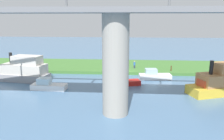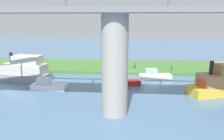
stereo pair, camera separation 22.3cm
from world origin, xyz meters
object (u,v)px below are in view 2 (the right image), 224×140
at_px(bridge_pylon, 115,66).
at_px(mooring_post, 172,68).
at_px(motorboat_white, 223,81).
at_px(skiff_small, 48,85).
at_px(pontoon_yellow, 154,75).
at_px(person_on_bank, 135,65).
at_px(motorboat_red, 24,70).
at_px(houseboat_blue, 124,82).

relative_size(bridge_pylon, mooring_post, 11.01).
distance_m(motorboat_white, skiff_small, 23.49).
relative_size(bridge_pylon, pontoon_yellow, 1.93).
distance_m(person_on_bank, motorboat_white, 16.54).
relative_size(mooring_post, motorboat_red, 0.10).
distance_m(skiff_small, houseboat_blue, 10.89).
distance_m(bridge_pylon, pontoon_yellow, 15.54).
distance_m(mooring_post, motorboat_red, 24.96).
xyz_separation_m(mooring_post, pontoon_yellow, (3.46, 4.01, -0.35)).
bearing_deg(mooring_post, houseboat_blue, 43.49).
relative_size(bridge_pylon, person_on_bank, 7.27).
height_order(mooring_post, motorboat_red, motorboat_red).
distance_m(motorboat_white, motorboat_red, 29.11).
bearing_deg(motorboat_red, pontoon_yellow, -173.20).
distance_m(person_on_bank, pontoon_yellow, 6.48).
height_order(mooring_post, pontoon_yellow, pontoon_yellow).
height_order(person_on_bank, skiff_small, person_on_bank).
xyz_separation_m(mooring_post, motorboat_red, (24.10, 6.47, 0.68)).
distance_m(person_on_bank, skiff_small, 17.29).
distance_m(bridge_pylon, person_on_bank, 20.06).
relative_size(person_on_bank, motorboat_red, 0.15).
bearing_deg(person_on_bank, mooring_post, 165.50).
height_order(bridge_pylon, motorboat_red, bridge_pylon).
bearing_deg(houseboat_blue, skiff_small, 14.65).
relative_size(bridge_pylon, skiff_small, 2.07).
bearing_deg(motorboat_white, skiff_small, 0.17).
relative_size(motorboat_white, motorboat_red, 1.02).
xyz_separation_m(bridge_pylon, mooring_post, (-8.93, -17.86, -4.09)).
xyz_separation_m(mooring_post, houseboat_blue, (8.20, 7.77, -0.44)).
bearing_deg(mooring_post, skiff_small, 29.34).
height_order(person_on_bank, motorboat_white, motorboat_white).
height_order(houseboat_blue, motorboat_red, motorboat_red).
bearing_deg(motorboat_red, mooring_post, -164.98).
xyz_separation_m(bridge_pylon, houseboat_blue, (-0.73, -10.08, -4.53)).
bearing_deg(skiff_small, motorboat_white, -179.83).
relative_size(bridge_pylon, motorboat_white, 1.10).
relative_size(mooring_post, motorboat_white, 0.10).
height_order(bridge_pylon, pontoon_yellow, bridge_pylon).
bearing_deg(motorboat_red, motorboat_white, 172.12).
xyz_separation_m(person_on_bank, houseboat_blue, (1.70, 9.45, -0.68)).
height_order(mooring_post, houseboat_blue, houseboat_blue).
bearing_deg(person_on_bank, motorboat_red, 24.84).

